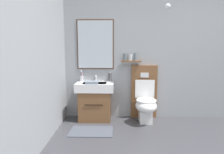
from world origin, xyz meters
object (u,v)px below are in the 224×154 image
vanity_sink_left (95,100)px  toilet (145,100)px  toothbrush_cup (82,78)px  folded_hand_towel (92,83)px  soap_dispenser (110,77)px

vanity_sink_left → toilet: 0.91m
toothbrush_cup → folded_hand_towel: size_ratio=0.94×
folded_hand_towel → toothbrush_cup: bearing=130.8°
vanity_sink_left → toothbrush_cup: 0.49m
soap_dispenser → toothbrush_cup: bearing=-178.9°
vanity_sink_left → toilet: bearing=-1.4°
vanity_sink_left → toilet: (0.91, -0.02, 0.01)m
vanity_sink_left → folded_hand_towel: 0.37m
vanity_sink_left → folded_hand_towel: bearing=-108.9°
toothbrush_cup → soap_dispenser: (0.53, 0.01, 0.02)m
soap_dispenser → folded_hand_towel: (-0.31, -0.27, -0.06)m
toothbrush_cup → soap_dispenser: 0.53m
vanity_sink_left → toothbrush_cup: bearing=152.0°
vanity_sink_left → folded_hand_towel: folded_hand_towel is taller
vanity_sink_left → soap_dispenser: 0.51m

